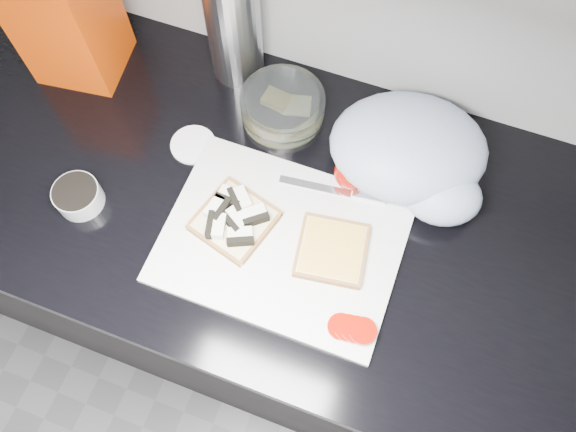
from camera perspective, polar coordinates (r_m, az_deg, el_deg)
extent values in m
cube|color=black|center=(1.45, -3.88, -5.41)|extent=(3.50, 0.60, 0.86)
cube|color=black|center=(1.04, -5.41, 2.75)|extent=(3.50, 0.64, 0.04)
cube|color=silver|center=(0.96, -0.63, -2.61)|extent=(0.40, 0.30, 0.01)
cube|color=beige|center=(0.97, -5.45, -0.50)|extent=(0.15, 0.15, 0.02)
cube|color=white|center=(0.97, -5.82, 2.10)|extent=(0.04, 0.03, 0.02)
cube|color=black|center=(0.97, -5.82, 2.10)|extent=(0.05, 0.01, 0.02)
cube|color=white|center=(0.96, -4.74, 1.78)|extent=(0.05, 0.05, 0.02)
cube|color=black|center=(0.96, -4.74, 1.78)|extent=(0.04, 0.04, 0.02)
cube|color=white|center=(0.95, -3.47, 0.20)|extent=(0.05, 0.04, 0.02)
cube|color=black|center=(0.95, -3.47, 0.20)|extent=(0.04, 0.04, 0.02)
cube|color=white|center=(0.96, -7.34, 0.86)|extent=(0.03, 0.04, 0.02)
cube|color=black|center=(0.96, -7.34, 0.86)|extent=(0.02, 0.05, 0.02)
cube|color=white|center=(0.95, -5.30, -0.28)|extent=(0.05, 0.04, 0.02)
cube|color=black|center=(0.95, -5.30, -0.28)|extent=(0.04, 0.03, 0.02)
cube|color=white|center=(0.94, -4.88, -1.92)|extent=(0.05, 0.04, 0.02)
cube|color=black|center=(0.94, -4.88, -1.92)|extent=(0.05, 0.03, 0.02)
cube|color=white|center=(0.94, -7.13, -1.00)|extent=(0.03, 0.05, 0.02)
cube|color=black|center=(0.94, -7.13, -1.00)|extent=(0.02, 0.05, 0.02)
cube|color=beige|center=(0.94, 4.46, -3.51)|extent=(0.13, 0.13, 0.02)
cube|color=gold|center=(0.94, 4.50, -3.32)|extent=(0.11, 0.11, 0.00)
cylinder|color=#A30E03|center=(0.91, 5.41, -11.12)|extent=(0.06, 0.06, 0.01)
cylinder|color=#A30E03|center=(0.91, 6.14, -11.24)|extent=(0.06, 0.06, 0.01)
cylinder|color=#A30E03|center=(0.91, 6.88, -11.36)|extent=(0.05, 0.05, 0.01)
cylinder|color=#A30E03|center=(0.90, 7.63, -11.48)|extent=(0.05, 0.05, 0.01)
cube|color=silver|center=(1.00, 2.76, 3.02)|extent=(0.13, 0.03, 0.00)
cube|color=silver|center=(1.00, 8.25, 1.88)|extent=(0.06, 0.02, 0.01)
cylinder|color=#AEB4B3|center=(1.05, -20.53, 1.87)|extent=(0.08, 0.08, 0.04)
cylinder|color=black|center=(1.03, -20.82, 2.29)|extent=(0.08, 0.08, 0.01)
cylinder|color=white|center=(1.07, -9.62, 7.15)|extent=(0.10, 0.10, 0.01)
cylinder|color=silver|center=(1.06, -0.54, 10.85)|extent=(0.16, 0.16, 0.07)
cube|color=gold|center=(1.07, -1.17, 11.01)|extent=(0.05, 0.04, 0.03)
cube|color=#DFD085|center=(1.07, 0.86, 10.24)|extent=(0.06, 0.06, 0.01)
cube|color=red|center=(1.15, -21.60, 18.26)|extent=(0.17, 0.16, 0.24)
cylinder|color=#A4A4A8|center=(1.08, -5.54, 18.83)|extent=(0.10, 0.10, 0.24)
ellipsoid|color=#AFBCD7|center=(1.01, 12.12, 6.85)|extent=(0.32, 0.27, 0.12)
ellipsoid|color=#AFBCD7|center=(0.99, 15.44, 1.98)|extent=(0.15, 0.14, 0.08)
sphere|color=#A30E03|center=(1.00, 6.54, 4.43)|extent=(0.06, 0.06, 0.06)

